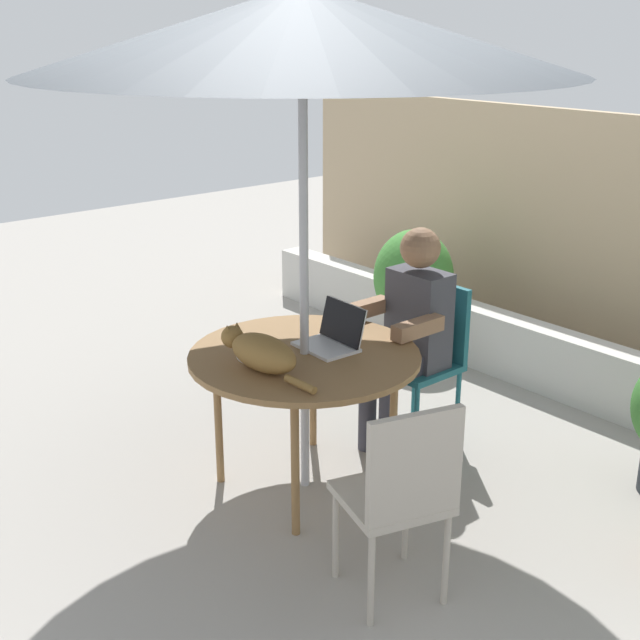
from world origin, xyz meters
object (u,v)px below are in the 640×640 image
Objects in this scene: cat at (260,352)px; potted_plant_near_fence at (413,284)px; patio_table at (305,363)px; chair_occupied at (428,348)px; laptop at (334,334)px; patio_umbrella at (302,30)px; person_seated at (409,326)px; chair_empty at (402,489)px.

cat is 0.74× the size of potted_plant_near_fence.
patio_table is 0.31m from cat.
cat reaches higher than chair_occupied.
patio_umbrella is at bearing -97.46° from laptop.
person_seated is at bearing 90.92° from cat.
person_seated is (0.00, 0.74, 0.02)m from patio_table.
laptop is 0.47× the size of cat.
chair_empty is 1.09m from laptop.
person_seated reaches higher than cat.
cat reaches higher than potted_plant_near_fence.
chair_occupied is 0.77m from laptop.
laptop is (0.02, -0.56, 0.10)m from person_seated.
cat is at bearing 178.97° from chair_empty.
laptop is at bearing -58.15° from potted_plant_near_fence.
chair_empty is at bearing -46.88° from person_seated.
person_seated is at bearing 133.12° from chair_empty.
patio_table is at bearing 0.00° from patio_umbrella.
patio_umbrella is 2.72m from potted_plant_near_fence.
chair_empty is at bearing -17.08° from patio_umbrella.
laptop reaches higher than cat.
cat is (0.02, -0.28, 0.14)m from patio_table.
chair_occupied is at bearing 129.10° from chair_empty.
patio_umbrella is 1.98m from chair_empty.
laptop is 1.97m from potted_plant_near_fence.
cat reaches higher than patio_table.
patio_table is at bearing -90.00° from chair_occupied.
chair_occupied is at bearing 90.80° from cat.
laptop is (0.02, 0.18, -1.44)m from patio_umbrella.
chair_empty is 2.91m from potted_plant_near_fence.
person_seated is (-0.97, 1.04, 0.17)m from chair_empty.
laptop is (0.02, 0.18, 0.12)m from patio_table.
cat is at bearing -86.67° from patio_table.
patio_table is 0.46× the size of patio_umbrella.
cat is (0.02, -0.28, -1.42)m from patio_umbrella.
person_seated is at bearing -90.00° from chair_occupied.
chair_occupied is 0.23m from person_seated.
patio_umbrella reaches higher than chair_empty.
laptop reaches higher than potted_plant_near_fence.
laptop is at bearing 89.18° from cat.
patio_umbrella is at bearing 93.33° from cat.
potted_plant_near_fence is at bearing 137.17° from chair_occupied.
person_seated is 1.03m from cat.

